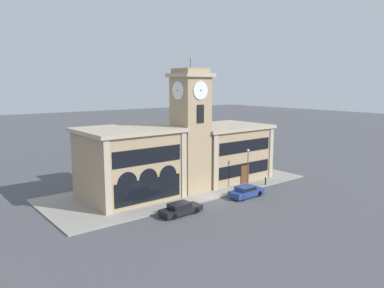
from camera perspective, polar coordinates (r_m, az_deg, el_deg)
ground_plane at (r=45.13m, az=3.45°, el=-8.47°), size 300.00×300.00×0.00m
sidewalk_kerb at (r=50.14m, az=-1.77°, el=-6.56°), size 35.46×13.57×0.15m
clock_tower at (r=46.89m, az=-0.22°, el=2.01°), size 4.47×4.47×16.71m
town_hall_left_wing at (r=45.47m, az=-9.61°, el=-2.87°), size 11.27×9.55×8.51m
town_hall_right_wing at (r=54.52m, az=4.71°, el=-1.15°), size 12.25×9.55×7.82m
parked_car_near at (r=39.97m, az=-1.78°, el=-9.78°), size 4.71×1.79×1.29m
parked_car_mid at (r=46.34m, az=8.25°, el=-7.13°), size 4.61×1.95×1.40m
street_lamp at (r=48.84m, az=8.52°, el=-2.79°), size 0.36×0.36×5.22m
bollard at (r=51.75m, az=11.13°, el=-5.55°), size 0.18×0.18×1.06m
fire_hydrant at (r=48.63m, az=7.63°, el=-6.53°), size 0.22×0.22×0.87m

